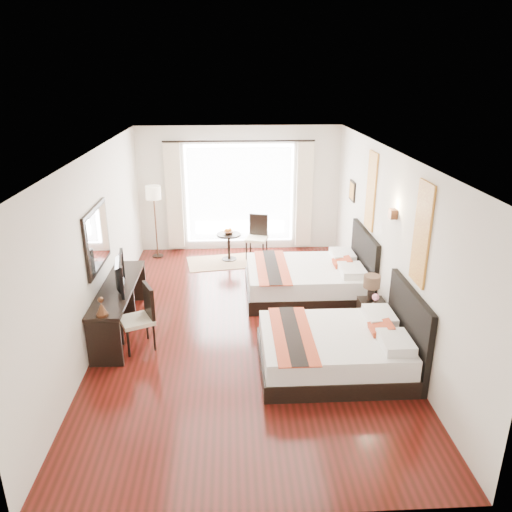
{
  "coord_description": "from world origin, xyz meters",
  "views": [
    {
      "loc": [
        -0.2,
        -7.26,
        3.92
      ],
      "look_at": [
        0.19,
        0.2,
        1.12
      ],
      "focal_mm": 35.0,
      "sensor_mm": 36.0,
      "label": 1
    }
  ],
  "objects_px": {
    "table_lamp": "(372,283)",
    "console_desk": "(120,308)",
    "bed_near": "(340,348)",
    "television": "(116,273)",
    "fruit_bowl": "(228,233)",
    "vase": "(375,303)",
    "bed_far": "(310,279)",
    "side_table": "(229,247)",
    "desk_chair": "(139,329)",
    "nightstand": "(372,316)",
    "window_chair": "(257,245)",
    "floor_lamp": "(154,197)"
  },
  "relations": [
    {
      "from": "table_lamp",
      "to": "console_desk",
      "type": "relative_size",
      "value": 0.19
    },
    {
      "from": "bed_near",
      "to": "console_desk",
      "type": "xyz_separation_m",
      "value": [
        -3.26,
        1.28,
        0.07
      ]
    },
    {
      "from": "television",
      "to": "fruit_bowl",
      "type": "bearing_deg",
      "value": -39.2
    },
    {
      "from": "vase",
      "to": "television",
      "type": "relative_size",
      "value": 0.15
    },
    {
      "from": "vase",
      "to": "fruit_bowl",
      "type": "bearing_deg",
      "value": 123.21
    },
    {
      "from": "console_desk",
      "to": "table_lamp",
      "type": "bearing_deg",
      "value": -2.45
    },
    {
      "from": "bed_far",
      "to": "side_table",
      "type": "relative_size",
      "value": 3.6
    },
    {
      "from": "bed_near",
      "to": "vase",
      "type": "height_order",
      "value": "bed_near"
    },
    {
      "from": "side_table",
      "to": "fruit_bowl",
      "type": "xyz_separation_m",
      "value": [
        -0.01,
        -0.02,
        0.33
      ]
    },
    {
      "from": "desk_chair",
      "to": "vase",
      "type": "bearing_deg",
      "value": 157.94
    },
    {
      "from": "nightstand",
      "to": "window_chair",
      "type": "xyz_separation_m",
      "value": [
        -1.66,
        3.38,
        0.05
      ]
    },
    {
      "from": "vase",
      "to": "console_desk",
      "type": "distance_m",
      "value": 4.0
    },
    {
      "from": "console_desk",
      "to": "window_chair",
      "type": "distance_m",
      "value": 3.94
    },
    {
      "from": "bed_far",
      "to": "vase",
      "type": "relative_size",
      "value": 16.82
    },
    {
      "from": "television",
      "to": "floor_lamp",
      "type": "xyz_separation_m",
      "value": [
        0.12,
        3.41,
        0.34
      ]
    },
    {
      "from": "television",
      "to": "window_chair",
      "type": "relative_size",
      "value": 0.93
    },
    {
      "from": "bed_near",
      "to": "vase",
      "type": "bearing_deg",
      "value": 50.21
    },
    {
      "from": "console_desk",
      "to": "side_table",
      "type": "distance_m",
      "value": 3.49
    },
    {
      "from": "television",
      "to": "desk_chair",
      "type": "distance_m",
      "value": 0.94
    },
    {
      "from": "console_desk",
      "to": "television",
      "type": "distance_m",
      "value": 0.64
    },
    {
      "from": "bed_near",
      "to": "vase",
      "type": "distance_m",
      "value": 1.15
    },
    {
      "from": "vase",
      "to": "window_chair",
      "type": "distance_m",
      "value": 3.94
    },
    {
      "from": "bed_near",
      "to": "table_lamp",
      "type": "xyz_separation_m",
      "value": [
        0.71,
        1.11,
        0.48
      ]
    },
    {
      "from": "nightstand",
      "to": "vase",
      "type": "bearing_deg",
      "value": -100.13
    },
    {
      "from": "nightstand",
      "to": "vase",
      "type": "distance_m",
      "value": 0.38
    },
    {
      "from": "side_table",
      "to": "fruit_bowl",
      "type": "distance_m",
      "value": 0.33
    },
    {
      "from": "nightstand",
      "to": "desk_chair",
      "type": "distance_m",
      "value": 3.64
    },
    {
      "from": "television",
      "to": "window_chair",
      "type": "height_order",
      "value": "television"
    },
    {
      "from": "floor_lamp",
      "to": "fruit_bowl",
      "type": "distance_m",
      "value": 1.77
    },
    {
      "from": "table_lamp",
      "to": "console_desk",
      "type": "distance_m",
      "value": 4.0
    },
    {
      "from": "desk_chair",
      "to": "table_lamp",
      "type": "bearing_deg",
      "value": 161.91
    },
    {
      "from": "bed_far",
      "to": "bed_near",
      "type": "bearing_deg",
      "value": -88.82
    },
    {
      "from": "nightstand",
      "to": "table_lamp",
      "type": "height_order",
      "value": "table_lamp"
    },
    {
      "from": "bed_near",
      "to": "bed_far",
      "type": "xyz_separation_m",
      "value": [
        -0.05,
        2.41,
        0.01
      ]
    },
    {
      "from": "bed_far",
      "to": "nightstand",
      "type": "relative_size",
      "value": 4.37
    },
    {
      "from": "bed_near",
      "to": "fruit_bowl",
      "type": "height_order",
      "value": "bed_near"
    },
    {
      "from": "fruit_bowl",
      "to": "floor_lamp",
      "type": "bearing_deg",
      "value": 169.03
    },
    {
      "from": "fruit_bowl",
      "to": "nightstand",
      "type": "bearing_deg",
      "value": -54.77
    },
    {
      "from": "table_lamp",
      "to": "desk_chair",
      "type": "bearing_deg",
      "value": -173.49
    },
    {
      "from": "bed_far",
      "to": "television",
      "type": "distance_m",
      "value": 3.49
    },
    {
      "from": "window_chair",
      "to": "fruit_bowl",
      "type": "bearing_deg",
      "value": -60.32
    },
    {
      "from": "bed_far",
      "to": "table_lamp",
      "type": "xyz_separation_m",
      "value": [
        0.76,
        -1.31,
        0.47
      ]
    },
    {
      "from": "bed_near",
      "to": "window_chair",
      "type": "relative_size",
      "value": 2.19
    },
    {
      "from": "bed_far",
      "to": "console_desk",
      "type": "height_order",
      "value": "bed_far"
    },
    {
      "from": "desk_chair",
      "to": "side_table",
      "type": "xyz_separation_m",
      "value": [
        1.34,
        3.61,
        0.0
      ]
    },
    {
      "from": "side_table",
      "to": "window_chair",
      "type": "height_order",
      "value": "window_chair"
    },
    {
      "from": "desk_chair",
      "to": "fruit_bowl",
      "type": "xyz_separation_m",
      "value": [
        1.33,
        3.59,
        0.33
      ]
    },
    {
      "from": "table_lamp",
      "to": "fruit_bowl",
      "type": "bearing_deg",
      "value": 125.2
    },
    {
      "from": "nightstand",
      "to": "desk_chair",
      "type": "xyz_separation_m",
      "value": [
        -3.62,
        -0.36,
        0.06
      ]
    },
    {
      "from": "vase",
      "to": "television",
      "type": "bearing_deg",
      "value": 175.3
    }
  ]
}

